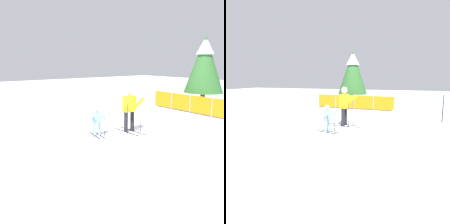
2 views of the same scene
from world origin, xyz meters
The scene contains 5 objects.
ground_plane centered at (0.00, 0.00, 0.00)m, with size 60.00×60.00×0.00m, color white.
skier_adult centered at (-0.13, -0.01, 1.06)m, with size 1.69×0.76×1.77m.
skier_child centered at (-0.42, -1.37, 0.65)m, with size 1.06×0.55×1.11m.
safety_fence centered at (-1.13, 5.20, 0.53)m, with size 5.55×0.49×1.06m.
conifer_far centered at (-1.81, 7.32, 2.63)m, with size 2.29×2.29×4.25m.
Camera 1 is at (8.00, -7.24, 2.81)m, focal length 45.00 mm.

